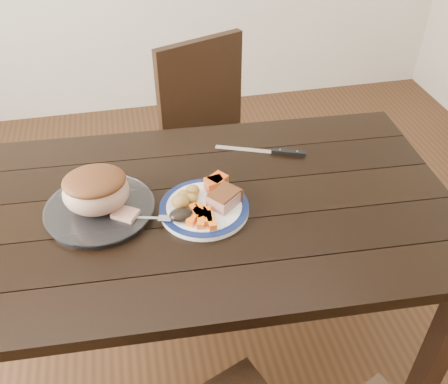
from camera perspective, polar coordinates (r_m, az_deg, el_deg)
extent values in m
plane|color=#472B16|center=(2.11, -2.34, -17.07)|extent=(4.00, 4.00, 0.00)
cube|color=black|center=(1.56, -3.04, -1.93)|extent=(1.65, 0.98, 0.04)
cube|color=black|center=(2.17, -23.19, -4.86)|extent=(0.07, 0.07, 0.71)
cube|color=black|center=(1.81, 23.30, -16.18)|extent=(0.07, 0.07, 0.71)
cube|color=black|center=(2.24, 14.81, -1.09)|extent=(0.07, 0.07, 0.71)
cube|color=black|center=(2.27, 0.05, 4.06)|extent=(0.54, 0.54, 0.04)
cube|color=black|center=(2.28, -2.73, 11.64)|extent=(0.41, 0.19, 0.46)
cube|color=black|center=(2.61, 1.23, 2.97)|extent=(0.04, 0.04, 0.43)
cube|color=black|center=(2.38, 6.05, -1.35)|extent=(0.04, 0.04, 0.43)
cube|color=black|center=(2.46, -5.76, 0.28)|extent=(0.04, 0.04, 0.43)
cube|color=black|center=(2.22, -1.35, -4.62)|extent=(0.04, 0.04, 0.43)
cylinder|color=white|center=(1.51, -2.27, -1.91)|extent=(0.27, 0.27, 0.02)
torus|color=#0E1A49|center=(1.51, -2.28, -1.66)|extent=(0.27, 0.27, 0.02)
cylinder|color=white|center=(1.55, -13.98, -2.03)|extent=(0.32, 0.32, 0.02)
cube|color=tan|center=(1.50, 0.01, -0.79)|extent=(0.11, 0.11, 0.04)
ellipsoid|color=gold|center=(1.51, -3.76, -0.77)|extent=(0.04, 0.03, 0.03)
ellipsoid|color=gold|center=(1.52, -4.60, -0.44)|extent=(0.04, 0.04, 0.04)
ellipsoid|color=gold|center=(1.53, -3.60, 0.17)|extent=(0.04, 0.04, 0.04)
ellipsoid|color=gold|center=(1.49, -5.02, -1.13)|extent=(0.05, 0.05, 0.04)
cube|color=orange|center=(1.47, -2.40, -2.31)|extent=(0.04, 0.07, 0.02)
cube|color=orange|center=(1.45, -2.59, -3.14)|extent=(0.04, 0.07, 0.02)
cube|color=orange|center=(1.45, -3.47, -2.86)|extent=(0.06, 0.07, 0.02)
cube|color=orange|center=(1.47, -3.13, -2.34)|extent=(0.04, 0.07, 0.02)
cube|color=orange|center=(1.46, -1.87, -2.77)|extent=(0.03, 0.07, 0.02)
cube|color=orange|center=(1.44, -1.53, -3.27)|extent=(0.02, 0.07, 0.02)
cube|color=#EF5A1A|center=(1.55, -1.12, 0.87)|extent=(0.06, 0.06, 0.04)
cube|color=#EF5A1A|center=(1.57, -0.72, 1.21)|extent=(0.07, 0.07, 0.04)
ellipsoid|color=black|center=(1.46, -4.92, -2.61)|extent=(0.07, 0.05, 0.03)
cube|color=silver|center=(1.49, -9.89, -2.97)|extent=(0.14, 0.05, 0.00)
cube|color=silver|center=(1.47, -6.64, -3.07)|extent=(0.05, 0.04, 0.00)
ellipsoid|color=tan|center=(1.51, -14.40, 0.04)|extent=(0.20, 0.17, 0.13)
cube|color=tan|center=(1.50, -11.20, -2.52)|extent=(0.09, 0.08, 0.02)
cube|color=silver|center=(1.78, 2.21, 4.89)|extent=(0.19, 0.09, 0.00)
cube|color=black|center=(1.77, 7.37, 4.52)|extent=(0.12, 0.06, 0.01)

